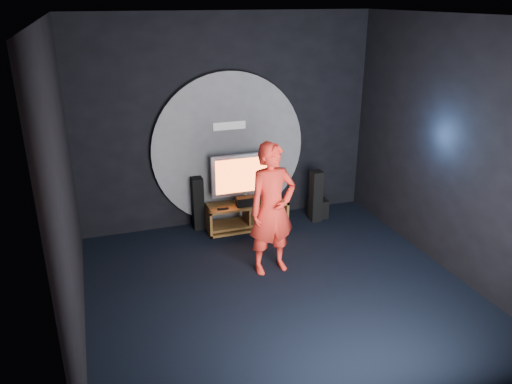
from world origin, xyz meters
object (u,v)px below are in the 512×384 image
subwoofer (318,208)px  media_console (247,217)px  tv (245,176)px  tower_speaker_left (198,204)px  tower_speaker_right (316,196)px  player (272,209)px

subwoofer → media_console: bearing=-179.3°
tv → tower_speaker_left: size_ratio=1.25×
media_console → tower_speaker_right: tower_speaker_right is taller
media_console → tower_speaker_right: (1.23, -0.10, 0.26)m
media_console → player: size_ratio=0.72×
tv → tower_speaker_right: size_ratio=1.25×
media_console → tower_speaker_left: 0.86m
tower_speaker_left → tower_speaker_right: size_ratio=1.00×
tower_speaker_left → subwoofer: 2.15m
subwoofer → player: size_ratio=0.18×
tower_speaker_left → tv: bearing=-12.4°
media_console → subwoofer: size_ratio=4.11×
media_console → tower_speaker_left: tower_speaker_left is taller
tower_speaker_left → player: player is taller
tv → tower_speaker_left: 0.92m
media_console → tower_speaker_left: (-0.79, 0.24, 0.26)m
tower_speaker_right → tower_speaker_left: bearing=170.4°
tower_speaker_right → player: (-1.32, -1.35, 0.50)m
tv → player: bearing=-93.2°
tv → tower_speaker_right: bearing=-7.8°
media_console → player: bearing=-93.6°
tv → tower_speaker_left: (-0.78, 0.17, -0.46)m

